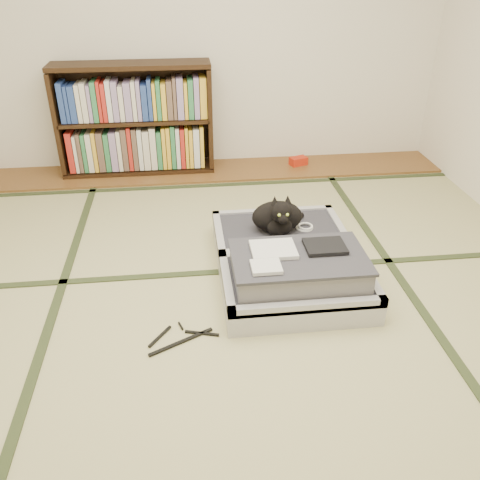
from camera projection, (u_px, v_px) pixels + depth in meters
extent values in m
plane|color=tan|center=(238.00, 312.00, 2.76)|extent=(4.50, 4.50, 0.00)
cube|color=brown|center=(213.00, 171.00, 4.48)|extent=(4.00, 0.50, 0.02)
cube|color=red|center=(298.00, 161.00, 4.56)|extent=(0.17, 0.13, 0.07)
plane|color=silver|center=(207.00, 22.00, 4.09)|extent=(4.00, 0.00, 4.00)
cube|color=#2D381E|center=(49.00, 325.00, 2.66)|extent=(0.05, 4.50, 0.01)
cube|color=#2D381E|center=(414.00, 299.00, 2.86)|extent=(0.05, 4.50, 0.01)
cube|color=#2D381E|center=(231.00, 271.00, 3.11)|extent=(4.00, 0.05, 0.01)
cube|color=#2D381E|center=(215.00, 185.00, 4.22)|extent=(4.00, 0.05, 0.01)
cube|color=black|center=(59.00, 122.00, 4.18)|extent=(0.04, 0.29, 0.82)
cube|color=black|center=(209.00, 117.00, 4.31)|extent=(0.04, 0.29, 0.82)
cube|color=black|center=(140.00, 169.00, 4.46)|extent=(1.28, 0.29, 0.04)
cube|color=black|center=(130.00, 65.00, 4.02)|extent=(1.28, 0.29, 0.04)
cube|color=black|center=(135.00, 120.00, 4.25)|extent=(1.22, 0.29, 0.03)
cube|color=black|center=(136.00, 115.00, 4.36)|extent=(1.28, 0.02, 0.82)
cube|color=gray|center=(138.00, 146.00, 4.34)|extent=(1.15, 0.20, 0.35)
cube|color=gray|center=(133.00, 98.00, 4.13)|extent=(1.15, 0.20, 0.31)
cube|color=#A6A6AB|center=(297.00, 290.00, 2.82)|extent=(0.82, 0.55, 0.14)
cube|color=#313038|center=(297.00, 285.00, 2.80)|extent=(0.73, 0.46, 0.11)
cube|color=#A6A6AB|center=(308.00, 307.00, 2.56)|extent=(0.82, 0.04, 0.05)
cube|color=#A6A6AB|center=(289.00, 255.00, 3.00)|extent=(0.82, 0.04, 0.05)
cube|color=#A6A6AB|center=(227.00, 284.00, 2.74)|extent=(0.04, 0.55, 0.05)
cube|color=#A6A6AB|center=(366.00, 274.00, 2.82)|extent=(0.04, 0.55, 0.05)
cube|color=#A6A6AB|center=(279.00, 241.00, 3.29)|extent=(0.82, 0.55, 0.14)
cube|color=#313038|center=(279.00, 236.00, 3.27)|extent=(0.73, 0.46, 0.11)
cube|color=#A6A6AB|center=(287.00, 251.00, 3.03)|extent=(0.82, 0.04, 0.05)
cube|color=#A6A6AB|center=(273.00, 213.00, 3.47)|extent=(0.82, 0.04, 0.05)
cube|color=#A6A6AB|center=(219.00, 234.00, 3.21)|extent=(0.04, 0.55, 0.05)
cube|color=#A6A6AB|center=(339.00, 227.00, 3.29)|extent=(0.04, 0.55, 0.05)
cylinder|color=black|center=(288.00, 252.00, 3.01)|extent=(0.74, 0.03, 0.03)
cube|color=gray|center=(298.00, 270.00, 2.75)|extent=(0.70, 0.43, 0.14)
cube|color=#34343B|center=(299.00, 257.00, 2.71)|extent=(0.72, 0.45, 0.02)
cube|color=silver|center=(273.00, 249.00, 2.73)|extent=(0.24, 0.20, 0.02)
cube|color=black|center=(325.00, 246.00, 2.76)|extent=(0.22, 0.18, 0.02)
cube|color=silver|center=(266.00, 267.00, 2.58)|extent=(0.15, 0.13, 0.02)
cube|color=white|center=(261.00, 323.00, 2.56)|extent=(0.07, 0.01, 0.05)
cube|color=white|center=(287.00, 323.00, 2.58)|extent=(0.05, 0.01, 0.04)
cube|color=orange|center=(360.00, 315.00, 2.62)|extent=(0.05, 0.01, 0.04)
cube|color=#197F33|center=(346.00, 313.00, 2.60)|extent=(0.04, 0.01, 0.03)
ellipsoid|color=black|center=(277.00, 217.00, 3.19)|extent=(0.32, 0.21, 0.20)
ellipsoid|color=black|center=(280.00, 227.00, 3.12)|extent=(0.16, 0.11, 0.11)
ellipsoid|color=black|center=(281.00, 212.00, 3.03)|extent=(0.14, 0.13, 0.13)
sphere|color=black|center=(283.00, 219.00, 2.99)|extent=(0.06, 0.06, 0.06)
cone|color=black|center=(275.00, 200.00, 3.01)|extent=(0.05, 0.06, 0.06)
cone|color=black|center=(288.00, 200.00, 3.02)|extent=(0.05, 0.06, 0.06)
sphere|color=#A5BF33|center=(279.00, 215.00, 2.97)|extent=(0.02, 0.02, 0.02)
sphere|color=#A5BF33|center=(287.00, 215.00, 2.98)|extent=(0.02, 0.02, 0.02)
cylinder|color=black|center=(290.00, 218.00, 3.32)|extent=(0.19, 0.12, 0.04)
torus|color=white|center=(304.00, 228.00, 3.25)|extent=(0.11, 0.11, 0.02)
torus|color=white|center=(305.00, 226.00, 3.24)|extent=(0.10, 0.10, 0.01)
cube|color=black|center=(181.00, 342.00, 2.54)|extent=(0.33, 0.18, 0.01)
cube|color=black|center=(160.00, 336.00, 2.58)|extent=(0.12, 0.15, 0.01)
cube|color=black|center=(202.00, 333.00, 2.60)|extent=(0.18, 0.06, 0.01)
cylinder|color=black|center=(181.00, 326.00, 2.65)|extent=(0.03, 0.06, 0.01)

